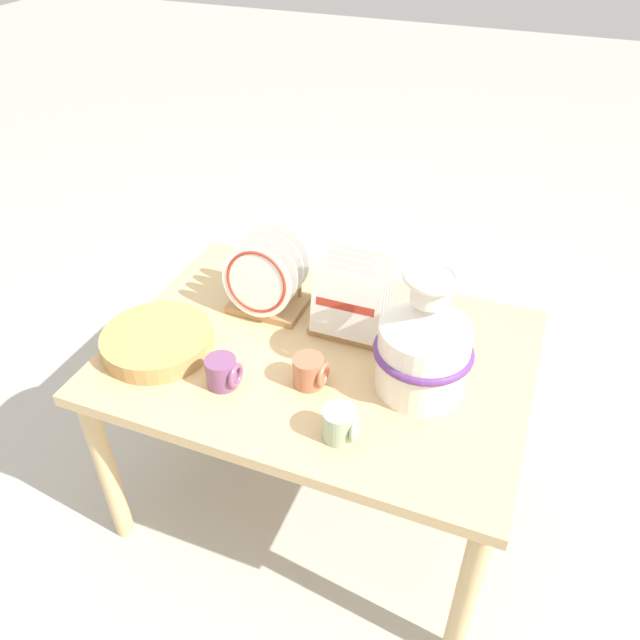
{
  "coord_description": "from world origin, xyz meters",
  "views": [
    {
      "loc": [
        0.49,
        -1.24,
        1.76
      ],
      "look_at": [
        0.0,
        0.0,
        0.74
      ],
      "focal_mm": 35.0,
      "sensor_mm": 36.0,
      "label": 1
    }
  ],
  "objects_px": {
    "dish_rack_square_plates": "(353,305)",
    "mug_plum_glaze": "(223,372)",
    "mug_terracotta_glaze": "(310,372)",
    "ceramic_vase": "(424,342)",
    "dish_rack_round_plates": "(266,283)",
    "wicker_charger_stack": "(158,341)",
    "mug_sage_glaze": "(341,424)"
  },
  "relations": [
    {
      "from": "dish_rack_square_plates",
      "to": "mug_plum_glaze",
      "type": "height_order",
      "value": "dish_rack_square_plates"
    },
    {
      "from": "mug_terracotta_glaze",
      "to": "mug_plum_glaze",
      "type": "xyz_separation_m",
      "value": [
        -0.21,
        -0.09,
        0.0
      ]
    },
    {
      "from": "mug_terracotta_glaze",
      "to": "ceramic_vase",
      "type": "bearing_deg",
      "value": 19.5
    },
    {
      "from": "dish_rack_round_plates",
      "to": "wicker_charger_stack",
      "type": "distance_m",
      "value": 0.36
    },
    {
      "from": "dish_rack_square_plates",
      "to": "wicker_charger_stack",
      "type": "relative_size",
      "value": 0.72
    },
    {
      "from": "mug_plum_glaze",
      "to": "mug_terracotta_glaze",
      "type": "bearing_deg",
      "value": 22.19
    },
    {
      "from": "dish_rack_square_plates",
      "to": "mug_plum_glaze",
      "type": "bearing_deg",
      "value": -123.76
    },
    {
      "from": "ceramic_vase",
      "to": "dish_rack_square_plates",
      "type": "bearing_deg",
      "value": 145.29
    },
    {
      "from": "mug_sage_glaze",
      "to": "dish_rack_round_plates",
      "type": "bearing_deg",
      "value": 133.57
    },
    {
      "from": "ceramic_vase",
      "to": "mug_plum_glaze",
      "type": "xyz_separation_m",
      "value": [
        -0.48,
        -0.18,
        -0.11
      ]
    },
    {
      "from": "dish_rack_square_plates",
      "to": "mug_plum_glaze",
      "type": "xyz_separation_m",
      "value": [
        -0.23,
        -0.35,
        -0.04
      ]
    },
    {
      "from": "dish_rack_round_plates",
      "to": "mug_sage_glaze",
      "type": "bearing_deg",
      "value": -46.43
    },
    {
      "from": "dish_rack_square_plates",
      "to": "mug_terracotta_glaze",
      "type": "height_order",
      "value": "dish_rack_square_plates"
    },
    {
      "from": "dish_rack_square_plates",
      "to": "mug_terracotta_glaze",
      "type": "xyz_separation_m",
      "value": [
        -0.02,
        -0.26,
        -0.04
      ]
    },
    {
      "from": "ceramic_vase",
      "to": "mug_sage_glaze",
      "type": "height_order",
      "value": "ceramic_vase"
    },
    {
      "from": "mug_terracotta_glaze",
      "to": "mug_sage_glaze",
      "type": "bearing_deg",
      "value": -46.38
    },
    {
      "from": "mug_plum_glaze",
      "to": "ceramic_vase",
      "type": "bearing_deg",
      "value": 20.69
    },
    {
      "from": "wicker_charger_stack",
      "to": "mug_terracotta_glaze",
      "type": "xyz_separation_m",
      "value": [
        0.45,
        0.02,
        0.01
      ]
    },
    {
      "from": "ceramic_vase",
      "to": "mug_sage_glaze",
      "type": "bearing_deg",
      "value": -118.77
    },
    {
      "from": "dish_rack_round_plates",
      "to": "wicker_charger_stack",
      "type": "bearing_deg",
      "value": -125.93
    },
    {
      "from": "mug_plum_glaze",
      "to": "mug_sage_glaze",
      "type": "bearing_deg",
      "value": -9.7
    },
    {
      "from": "mug_sage_glaze",
      "to": "dish_rack_square_plates",
      "type": "bearing_deg",
      "value": 105.4
    },
    {
      "from": "ceramic_vase",
      "to": "mug_plum_glaze",
      "type": "distance_m",
      "value": 0.52
    },
    {
      "from": "dish_rack_square_plates",
      "to": "wicker_charger_stack",
      "type": "xyz_separation_m",
      "value": [
        -0.48,
        -0.29,
        -0.06
      ]
    },
    {
      "from": "dish_rack_round_plates",
      "to": "mug_plum_glaze",
      "type": "relative_size",
      "value": 2.7
    },
    {
      "from": "dish_rack_square_plates",
      "to": "mug_sage_glaze",
      "type": "bearing_deg",
      "value": -74.6
    },
    {
      "from": "dish_rack_round_plates",
      "to": "mug_plum_glaze",
      "type": "distance_m",
      "value": 0.35
    },
    {
      "from": "dish_rack_round_plates",
      "to": "mug_terracotta_glaze",
      "type": "bearing_deg",
      "value": -46.46
    },
    {
      "from": "wicker_charger_stack",
      "to": "dish_rack_square_plates",
      "type": "bearing_deg",
      "value": 31.11
    },
    {
      "from": "mug_terracotta_glaze",
      "to": "wicker_charger_stack",
      "type": "bearing_deg",
      "value": -177.11
    },
    {
      "from": "dish_rack_square_plates",
      "to": "mug_sage_glaze",
      "type": "xyz_separation_m",
      "value": [
        0.11,
        -0.41,
        -0.04
      ]
    },
    {
      "from": "dish_rack_square_plates",
      "to": "wicker_charger_stack",
      "type": "bearing_deg",
      "value": -148.89
    }
  ]
}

